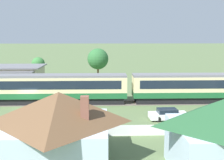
{
  "coord_description": "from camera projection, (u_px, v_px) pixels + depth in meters",
  "views": [
    {
      "loc": [
        10.19,
        -37.5,
        9.56
      ],
      "look_at": [
        11.41,
        0.91,
        3.43
      ],
      "focal_mm": 45.0,
      "sensor_mm": 36.0,
      "label": 1
    }
  ],
  "objects": [
    {
      "name": "yard_tree_0",
      "position": [
        98.0,
        59.0,
        62.24
      ],
      "size": [
        4.66,
        4.66,
        6.73
      ],
      "color": "brown",
      "rests_on": "ground_plane"
    },
    {
      "name": "passenger_train",
      "position": [
        58.0,
        87.0,
        39.69
      ],
      "size": [
        62.06,
        3.14,
        4.11
      ],
      "color": "#1E6033",
      "rests_on": "ground_plane"
    },
    {
      "name": "parked_car_yellow",
      "position": [
        73.0,
        122.0,
        29.23
      ],
      "size": [
        4.56,
        2.21,
        1.32
      ],
      "rotation": [
        0.0,
        0.0,
        0.09
      ],
      "color": "yellow",
      "rests_on": "ground_plane"
    },
    {
      "name": "parked_car_white",
      "position": [
        168.0,
        114.0,
        32.08
      ],
      "size": [
        4.44,
        1.98,
        1.28
      ],
      "rotation": [
        0.0,
        0.0,
        0.05
      ],
      "color": "white",
      "rests_on": "ground_plane"
    },
    {
      "name": "cottage_brown_roof_2",
      "position": [
        60.0,
        128.0,
        20.55
      ],
      "size": [
        7.57,
        7.78,
        5.54
      ],
      "color": "silver",
      "rests_on": "ground_plane"
    },
    {
      "name": "station_building",
      "position": [
        10.0,
        77.0,
        50.62
      ],
      "size": [
        12.11,
        9.06,
        4.16
      ],
      "color": "beige",
      "rests_on": "ground_plane"
    },
    {
      "name": "picket_fence_front",
      "position": [
        4.0,
        132.0,
        26.58
      ],
      "size": [
        45.22,
        0.06,
        1.05
      ],
      "primitive_type": "cube",
      "color": "white",
      "rests_on": "ground_plane"
    },
    {
      "name": "ground_plane",
      "position": [
        29.0,
        106.0,
        38.2
      ],
      "size": [
        600.0,
        600.0,
        0.0
      ],
      "primitive_type": "plane",
      "color": "#566B42"
    },
    {
      "name": "yard_tree_1",
      "position": [
        38.0,
        64.0,
        60.29
      ],
      "size": [
        2.82,
        2.82,
        4.96
      ],
      "color": "brown",
      "rests_on": "ground_plane"
    },
    {
      "name": "cottage_dark_green_roof",
      "position": [
        222.0,
        136.0,
        18.98
      ],
      "size": [
        6.91,
        6.78,
        5.39
      ],
      "color": "silver",
      "rests_on": "ground_plane"
    },
    {
      "name": "railway_track",
      "position": [
        41.0,
        103.0,
        39.97
      ],
      "size": [
        129.33,
        3.6,
        0.04
      ],
      "color": "#665B51",
      "rests_on": "ground_plane"
    }
  ]
}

